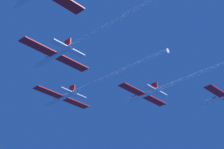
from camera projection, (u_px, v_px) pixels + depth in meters
The scene contains 3 objects.
jet_lead at pixel (87, 87), 100.72m from camera, with size 18.81×45.57×3.12m.
jet_left_wing at pixel (88, 37), 80.25m from camera, with size 18.81×47.25×3.12m.
jet_right_wing at pixel (174, 83), 100.92m from camera, with size 18.81×46.31×3.12m.
Camera 1 is at (-60.99, -77.85, -46.17)m, focal length 60.29 mm.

